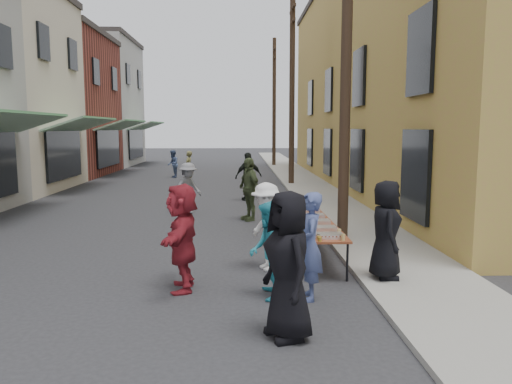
{
  "coord_description": "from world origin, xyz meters",
  "views": [
    {
      "loc": [
        1.78,
        -8.86,
        2.73
      ],
      "look_at": [
        2.17,
        2.28,
        1.3
      ],
      "focal_mm": 35.0,
      "sensor_mm": 36.0,
      "label": 1
    }
  ],
  "objects": [
    {
      "name": "catering_tray_foil_b",
      "position": [
        3.42,
        0.63,
        0.79
      ],
      "size": [
        0.5,
        0.33,
        0.08
      ],
      "primitive_type": "cube",
      "color": "#B2B2B7",
      "rests_on": "serving_table"
    },
    {
      "name": "guest_front_c",
      "position": [
        2.25,
        -1.08,
        0.79
      ],
      "size": [
        0.6,
        0.77,
        1.58
      ],
      "primitive_type": "imported",
      "rotation": [
        0.0,
        0.0,
        -1.58
      ],
      "color": "teal",
      "rests_on": "ground"
    },
    {
      "name": "serving_table",
      "position": [
        3.42,
        1.63,
        0.71
      ],
      "size": [
        0.7,
        4.0,
        0.75
      ],
      "color": "brown",
      "rests_on": "ground"
    },
    {
      "name": "cup_stack",
      "position": [
        3.62,
        -0.27,
        0.81
      ],
      "size": [
        0.08,
        0.08,
        0.12
      ],
      "primitive_type": "cylinder",
      "color": "tan",
      "rests_on": "serving_table"
    },
    {
      "name": "utility_pole_near",
      "position": [
        4.3,
        3.0,
        4.5
      ],
      "size": [
        0.26,
        0.26,
        9.0
      ],
      "primitive_type": "cylinder",
      "color": "#2D2116",
      "rests_on": "ground"
    },
    {
      "name": "condiment_jar_b",
      "position": [
        3.2,
        -0.22,
        0.79
      ],
      "size": [
        0.07,
        0.07,
        0.08
      ],
      "primitive_type": "cylinder",
      "color": "#A57F26",
      "rests_on": "serving_table"
    },
    {
      "name": "condiment_jar_a",
      "position": [
        3.2,
        -0.32,
        0.79
      ],
      "size": [
        0.07,
        0.07,
        0.08
      ],
      "primitive_type": "cylinder",
      "color": "#A57F26",
      "rests_on": "serving_table"
    },
    {
      "name": "utility_pole_far",
      "position": [
        4.3,
        27.0,
        4.5
      ],
      "size": [
        0.26,
        0.26,
        9.0
      ],
      "primitive_type": "cylinder",
      "color": "#2D2116",
      "rests_on": "ground"
    },
    {
      "name": "guest_front_d",
      "position": [
        2.31,
        0.59,
        0.85
      ],
      "size": [
        0.96,
        1.24,
        1.7
      ],
      "primitive_type": "imported",
      "rotation": [
        0.0,
        0.0,
        -1.23
      ],
      "color": "white",
      "rests_on": "ground"
    },
    {
      "name": "passerby_right",
      "position": [
        -0.74,
        16.12,
        0.8
      ],
      "size": [
        0.52,
        0.66,
        1.6
      ],
      "primitive_type": "imported",
      "rotation": [
        0.0,
        0.0,
        4.46
      ],
      "color": "brown",
      "rests_on": "ground"
    },
    {
      "name": "sidewalk",
      "position": [
        5.0,
        15.0,
        0.05
      ],
      "size": [
        2.2,
        60.0,
        0.1
      ],
      "primitive_type": "cube",
      "color": "gray",
      "rests_on": "ground"
    },
    {
      "name": "utility_pole_mid",
      "position": [
        4.3,
        15.0,
        4.5
      ],
      "size": [
        0.26,
        0.26,
        9.0
      ],
      "primitive_type": "cylinder",
      "color": "#2D2116",
      "rests_on": "ground"
    },
    {
      "name": "guest_queue_back",
      "position": [
        0.82,
        -0.6,
        0.91
      ],
      "size": [
        0.59,
        1.7,
        1.82
      ],
      "primitive_type": "imported",
      "rotation": [
        0.0,
        0.0,
        -1.54
      ],
      "color": "maroon",
      "rests_on": "ground"
    },
    {
      "name": "passerby_left",
      "position": [
        0.14,
        7.14,
        0.82
      ],
      "size": [
        1.14,
        1.2,
        1.63
      ],
      "primitive_type": "imported",
      "rotation": [
        0.0,
        0.0,
        0.87
      ],
      "color": "gray",
      "rests_on": "ground"
    },
    {
      "name": "guest_front_a",
      "position": [
        2.41,
        -2.61,
        0.97
      ],
      "size": [
        0.9,
        1.1,
        1.94
      ],
      "primitive_type": "imported",
      "rotation": [
        0.0,
        0.0,
        -1.22
      ],
      "color": "black",
      "rests_on": "ground"
    },
    {
      "name": "passerby_far",
      "position": [
        -1.88,
        18.85,
        0.77
      ],
      "size": [
        0.65,
        0.79,
        1.53
      ],
      "primitive_type": "imported",
      "rotation": [
        0.0,
        0.0,
        4.8
      ],
      "color": "#495F8E",
      "rests_on": "ground"
    },
    {
      "name": "server",
      "position": [
        4.35,
        -0.38,
        0.97
      ],
      "size": [
        0.63,
        0.9,
        1.73
      ],
      "primitive_type": "imported",
      "rotation": [
        0.0,
        0.0,
        1.47
      ],
      "color": "black",
      "rests_on": "sidewalk"
    },
    {
      "name": "ground",
      "position": [
        0.0,
        0.0,
        0.0
      ],
      "size": [
        120.0,
        120.0,
        0.0
      ],
      "primitive_type": "plane",
      "color": "#28282B",
      "rests_on": "ground"
    },
    {
      "name": "guest_front_e",
      "position": [
        2.08,
        5.81,
        0.94
      ],
      "size": [
        0.9,
        1.18,
        1.87
      ],
      "primitive_type": "imported",
      "rotation": [
        0.0,
        0.0,
        -1.1
      ],
      "color": "#445330",
      "rests_on": "ground"
    },
    {
      "name": "catering_tray_sausage",
      "position": [
        3.42,
        -0.02,
        0.79
      ],
      "size": [
        0.5,
        0.33,
        0.08
      ],
      "primitive_type": "cube",
      "color": "maroon",
      "rests_on": "serving_table"
    },
    {
      "name": "catering_tray_buns",
      "position": [
        3.42,
        1.33,
        0.79
      ],
      "size": [
        0.5,
        0.33,
        0.08
      ],
      "primitive_type": "cube",
      "color": "tan",
      "rests_on": "serving_table"
    },
    {
      "name": "catering_tray_foil_d",
      "position": [
        3.42,
        2.03,
        0.79
      ],
      "size": [
        0.5,
        0.33,
        0.08
      ],
      "primitive_type": "cube",
      "color": "#B2B2B7",
      "rests_on": "serving_table"
    },
    {
      "name": "building_ochre",
      "position": [
        11.1,
        14.0,
        5.0
      ],
      "size": [
        10.0,
        28.0,
        10.0
      ],
      "primitive_type": "cube",
      "color": "#AC9A3D",
      "rests_on": "ground"
    },
    {
      "name": "guest_front_b",
      "position": [
        2.9,
        -1.15,
        0.87
      ],
      "size": [
        0.44,
        0.65,
        1.73
      ],
      "primitive_type": "imported",
      "rotation": [
        0.0,
        0.0,
        -1.62
      ],
      "color": "#434F82",
      "rests_on": "ground"
    },
    {
      "name": "condiment_jar_c",
      "position": [
        3.2,
        -0.12,
        0.79
      ],
      "size": [
        0.07,
        0.07,
        0.08
      ],
      "primitive_type": "cylinder",
      "color": "#A57F26",
      "rests_on": "serving_table"
    },
    {
      "name": "catering_tray_buns_end",
      "position": [
        3.42,
        2.73,
        0.79
      ],
      "size": [
        0.5,
        0.33,
        0.08
      ],
      "primitive_type": "cube",
      "color": "tan",
      "rests_on": "serving_table"
    },
    {
      "name": "passerby_mid",
      "position": [
        2.14,
        9.91,
        0.91
      ],
      "size": [
        1.16,
        0.82,
        1.82
      ],
      "primitive_type": "imported",
      "rotation": [
        0.0,
        0.0,
        3.53
      ],
      "color": "black",
      "rests_on": "ground"
    }
  ]
}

